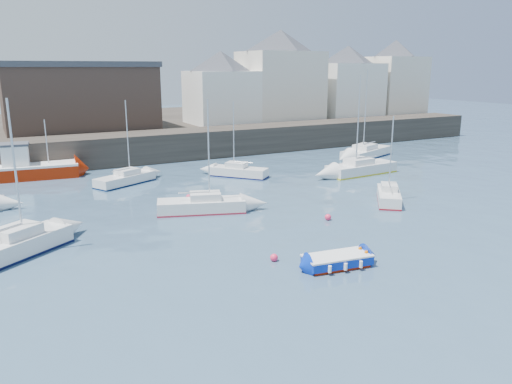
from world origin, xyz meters
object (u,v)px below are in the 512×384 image
sailboat_h (125,179)px  buoy_near (274,261)px  sailboat_a (14,246)px  buoy_far (189,199)px  sailboat_d (361,168)px  fishing_boat (28,167)px  sailboat_g (366,152)px  sailboat_c (389,196)px  sailboat_f (239,171)px  sailboat_b (202,205)px  buoy_mid (328,220)px  blue_dinghy (337,260)px

sailboat_h → buoy_near: 21.39m
sailboat_a → buoy_far: sailboat_a is taller
sailboat_d → buoy_near: bearing=-140.9°
sailboat_d → sailboat_h: bearing=162.6°
fishing_boat → sailboat_g: size_ratio=0.86×
sailboat_a → buoy_far: (12.40, 6.73, -0.58)m
sailboat_c → buoy_far: bearing=148.5°
sailboat_f → sailboat_c: bearing=-66.2°
sailboat_a → sailboat_h: 16.98m
sailboat_b → sailboat_g: size_ratio=0.81×
sailboat_d → sailboat_g: 9.34m
sailboat_a → sailboat_c: size_ratio=1.30×
sailboat_b → buoy_mid: sailboat_b is taller
blue_dinghy → buoy_near: bearing=136.9°
fishing_boat → sailboat_d: bearing=-24.9°
buoy_near → buoy_far: (0.61, 13.87, 0.00)m
sailboat_f → buoy_near: 20.73m
sailboat_a → sailboat_f: bearing=32.0°
sailboat_g → buoy_far: bearing=-162.2°
sailboat_a → sailboat_b: (11.94, 2.99, -0.08)m
fishing_boat → buoy_far: bearing=-53.9°
buoy_mid → sailboat_g: bearing=43.8°
sailboat_g → buoy_mid: 24.78m
blue_dinghy → sailboat_h: sailboat_h is taller
sailboat_a → buoy_near: size_ratio=20.21×
sailboat_d → sailboat_h: (-20.56, 6.43, -0.09)m
sailboat_a → buoy_mid: 18.76m
blue_dinghy → sailboat_c: 13.80m
sailboat_b → sailboat_c: size_ratio=1.22×
sailboat_a → sailboat_f: size_ratio=1.21×
fishing_boat → buoy_far: 17.12m
sailboat_f → buoy_far: 8.85m
fishing_boat → blue_dinghy: bearing=-68.4°
blue_dinghy → sailboat_a: sailboat_a is taller
sailboat_d → sailboat_g: sailboat_g is taller
sailboat_a → sailboat_g: size_ratio=0.87×
sailboat_a → sailboat_c: 25.28m
sailboat_f → sailboat_h: 10.13m
sailboat_b → buoy_near: 10.16m
sailboat_a → buoy_mid: bearing=-8.2°
blue_dinghy → sailboat_f: 22.13m
sailboat_a → sailboat_d: size_ratio=0.91×
blue_dinghy → sailboat_f: sailboat_f is taller
sailboat_g → sailboat_c: bearing=-125.6°
sailboat_c → sailboat_h: sailboat_h is taller
fishing_boat → sailboat_b: (9.61, -17.54, -0.51)m
sailboat_c → sailboat_h: bearing=136.0°
sailboat_a → buoy_mid: size_ratio=19.41×
blue_dinghy → sailboat_d: (15.84, 17.05, 0.19)m
blue_dinghy → buoy_far: blue_dinghy is taller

